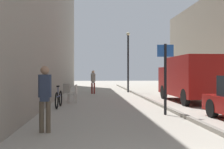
# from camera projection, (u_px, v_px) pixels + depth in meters

# --- Properties ---
(ground_plane) EXTENTS (80.00, 80.00, 0.00)m
(ground_plane) POSITION_uv_depth(u_px,v_px,m) (122.00, 102.00, 14.97)
(ground_plane) COLOR #A8A093
(kerb_strip) EXTENTS (0.16, 40.00, 0.12)m
(kerb_strip) POSITION_uv_depth(u_px,v_px,m) (152.00, 101.00, 15.09)
(kerb_strip) COLOR gray
(kerb_strip) RESTS_ON ground_plane
(pedestrian_main_foreground) EXTENTS (0.34, 0.22, 1.72)m
(pedestrian_main_foreground) POSITION_uv_depth(u_px,v_px,m) (45.00, 94.00, 7.36)
(pedestrian_main_foreground) COLOR brown
(pedestrian_main_foreground) RESTS_ON ground_plane
(pedestrian_mid_block) EXTENTS (0.34, 0.22, 1.71)m
(pedestrian_mid_block) POSITION_uv_depth(u_px,v_px,m) (93.00, 80.00, 20.99)
(pedestrian_mid_block) COLOR maroon
(pedestrian_mid_block) RESTS_ON ground_plane
(delivery_van) EXTENTS (2.01, 5.36, 2.38)m
(delivery_van) POSITION_uv_depth(u_px,v_px,m) (190.00, 78.00, 15.16)
(delivery_van) COLOR maroon
(delivery_van) RESTS_ON ground_plane
(street_sign_post) EXTENTS (0.60, 0.10, 2.60)m
(street_sign_post) POSITION_uv_depth(u_px,v_px,m) (165.00, 73.00, 10.51)
(street_sign_post) COLOR black
(street_sign_post) RESTS_ON ground_plane
(lamp_post) EXTENTS (0.28, 0.28, 4.76)m
(lamp_post) POSITION_uv_depth(u_px,v_px,m) (128.00, 58.00, 22.69)
(lamp_post) COLOR black
(lamp_post) RESTS_ON ground_plane
(bicycle_leaning) EXTENTS (0.15, 1.77, 0.98)m
(bicycle_leaning) POSITION_uv_depth(u_px,v_px,m) (59.00, 99.00, 12.69)
(bicycle_leaning) COLOR black
(bicycle_leaning) RESTS_ON ground_plane
(cafe_chair_near_window) EXTENTS (0.49, 0.49, 0.94)m
(cafe_chair_near_window) POSITION_uv_depth(u_px,v_px,m) (74.00, 92.00, 14.46)
(cafe_chair_near_window) COLOR #B7B2A8
(cafe_chair_near_window) RESTS_ON ground_plane
(cafe_chair_by_doorway) EXTENTS (0.61, 0.61, 0.94)m
(cafe_chair_by_doorway) POSITION_uv_depth(u_px,v_px,m) (68.00, 91.00, 15.37)
(cafe_chair_by_doorway) COLOR #B7B2A8
(cafe_chair_by_doorway) RESTS_ON ground_plane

